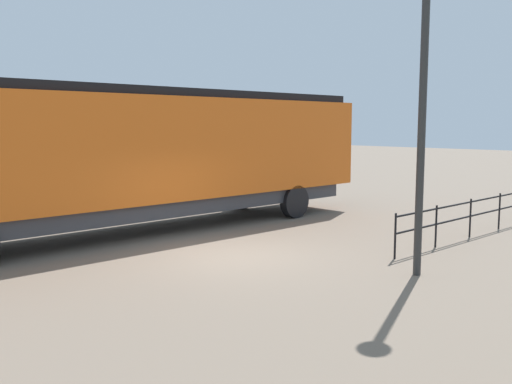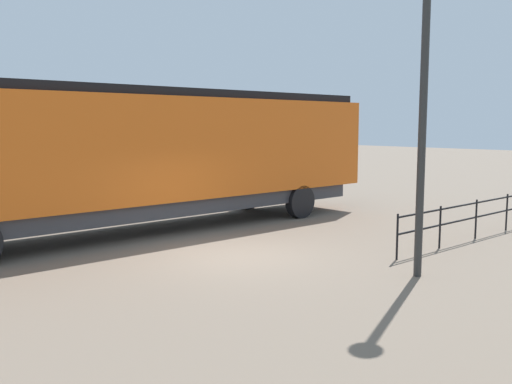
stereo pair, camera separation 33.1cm
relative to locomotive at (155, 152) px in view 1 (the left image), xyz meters
The scene contains 4 objects.
ground_plane 4.80m from the locomotive, ahead, with size 120.00×120.00×0.00m, color #756656.
locomotive is the anchor object (origin of this frame).
lamp_post 8.40m from the locomotive, ahead, with size 0.49×0.49×6.56m.
platform_fence 9.75m from the locomotive, 43.84° to the left, with size 0.05×9.32×1.08m.
Camera 1 is at (9.92, -8.58, 3.12)m, focal length 39.48 mm.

